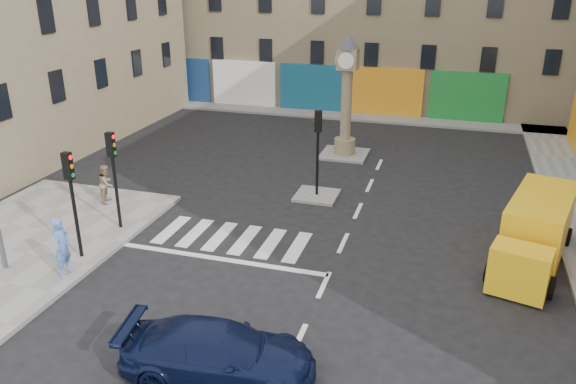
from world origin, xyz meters
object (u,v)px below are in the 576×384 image
at_px(traffic_light_left_near, 71,189).
at_px(pedestrian_blue, 62,247).
at_px(traffic_light_left_far, 113,165).
at_px(navy_sedan, 218,353).
at_px(pedestrian_tan, 107,184).
at_px(yellow_van, 536,231).
at_px(traffic_light_island, 318,139).
at_px(clock_pillar, 347,89).

xyz_separation_m(traffic_light_left_near, pedestrian_blue, (0.30, -1.20, -1.49)).
bearing_deg(traffic_light_left_near, pedestrian_blue, -75.92).
xyz_separation_m(traffic_light_left_far, pedestrian_blue, (0.30, -3.60, -1.49)).
distance_m(navy_sedan, pedestrian_tan, 12.10).
relative_size(yellow_van, pedestrian_tan, 3.81).
bearing_deg(pedestrian_tan, traffic_light_left_far, -152.58).
relative_size(traffic_light_left_near, navy_sedan, 0.78).
bearing_deg(pedestrian_tan, traffic_light_island, -82.42).
bearing_deg(pedestrian_tan, navy_sedan, -149.41).
distance_m(traffic_light_left_near, pedestrian_tan, 5.05).
distance_m(clock_pillar, pedestrian_blue, 16.33).
xyz_separation_m(navy_sedan, yellow_van, (7.86, 8.51, 0.38)).
bearing_deg(traffic_light_left_far, navy_sedan, -43.38).
bearing_deg(traffic_light_island, pedestrian_blue, -123.70).
relative_size(navy_sedan, pedestrian_tan, 2.94).
bearing_deg(traffic_light_island, navy_sedan, -87.45).
height_order(clock_pillar, navy_sedan, clock_pillar).
distance_m(traffic_light_left_far, pedestrian_blue, 3.90).
bearing_deg(pedestrian_tan, traffic_light_left_near, -172.49).
distance_m(traffic_light_left_near, yellow_van, 15.43).
xyz_separation_m(traffic_light_left_near, clock_pillar, (6.30, 13.80, 0.93)).
relative_size(traffic_light_left_near, traffic_light_left_far, 1.00).
xyz_separation_m(yellow_van, pedestrian_tan, (-16.52, -0.06, -0.11)).
bearing_deg(pedestrian_tan, pedestrian_blue, -174.24).
bearing_deg(navy_sedan, traffic_light_left_near, 51.11).
bearing_deg(traffic_light_island, yellow_van, -21.70).
bearing_deg(clock_pillar, yellow_van, -48.05).
height_order(traffic_light_left_near, yellow_van, traffic_light_left_near).
distance_m(clock_pillar, yellow_van, 12.79).
relative_size(yellow_van, pedestrian_blue, 3.12).
xyz_separation_m(traffic_light_left_far, pedestrian_tan, (-1.83, 2.00, -1.67)).
bearing_deg(traffic_light_left_far, clock_pillar, 61.06).
bearing_deg(traffic_light_left_far, traffic_light_left_near, -90.00).
distance_m(yellow_van, pedestrian_tan, 16.52).
relative_size(traffic_light_left_far, pedestrian_blue, 1.88).
relative_size(traffic_light_left_near, pedestrian_tan, 2.30).
xyz_separation_m(traffic_light_island, clock_pillar, (0.00, 6.00, 0.96)).
bearing_deg(navy_sedan, clock_pillar, -6.51).
distance_m(traffic_light_left_near, pedestrian_blue, 1.93).
bearing_deg(traffic_light_island, clock_pillar, 90.00).
height_order(traffic_light_left_far, clock_pillar, clock_pillar).
relative_size(clock_pillar, pedestrian_tan, 3.79).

